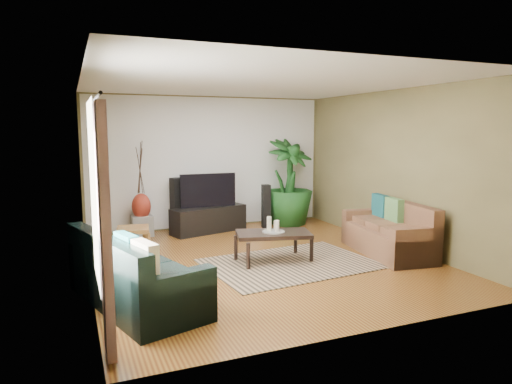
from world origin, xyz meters
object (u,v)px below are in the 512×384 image
sofa_right (388,228)px  vase (141,206)px  tv_stand (209,219)px  potted_plant (288,182)px  side_table (133,243)px  coffee_table (273,247)px  television (208,190)px  speaker_right (266,206)px  pedestal (142,226)px  speaker_left (177,205)px  sofa_left (136,268)px

sofa_right → vase: sofa_right is taller
tv_stand → potted_plant: size_ratio=0.83×
vase → side_table: size_ratio=0.98×
coffee_table → side_table: bearing=170.1°
television → vase: (-1.27, 0.17, -0.27)m
speaker_right → vase: (-2.50, 0.23, 0.12)m
pedestal → potted_plant: bearing=-1.8°
speaker_left → vase: speaker_left is taller
sofa_right → speaker_right: speaker_right is taller
sofa_left → potted_plant: potted_plant is taller
coffee_table → speaker_right: bearing=84.0°
television → speaker_right: 1.29m
tv_stand → vase: (-1.27, 0.19, 0.32)m
sofa_right → side_table: 4.08m
sofa_left → vase: 3.56m
sofa_left → side_table: bearing=-23.4°
potted_plant → vase: (-3.08, 0.10, -0.35)m
sofa_right → pedestal: 4.53m
sofa_right → side_table: size_ratio=3.46×
speaker_left → side_table: bearing=-137.5°
television → side_table: 2.26m
speaker_left → vase: (-0.70, -0.07, 0.03)m
tv_stand → side_table: bearing=-155.0°
sofa_right → tv_stand: (-2.25, 2.65, -0.17)m
coffee_table → pedestal: size_ratio=2.87×
sofa_left → tv_stand: 3.80m
sofa_left → speaker_left: 3.81m
sofa_right → speaker_left: bearing=-128.0°
sofa_left → tv_stand: bearing=-46.2°
potted_plant → pedestal: size_ratio=4.69×
sofa_right → vase: (-3.53, 2.84, 0.14)m
tv_stand → vase: size_ratio=3.05×
sofa_left → vase: sofa_left is taller
coffee_table → pedestal: (-1.62, 2.54, -0.03)m
sofa_right → potted_plant: (-0.45, 2.74, 0.49)m
speaker_left → potted_plant: (2.38, -0.17, 0.38)m
sofa_right → side_table: (-3.89, 1.22, -0.17)m
tv_stand → speaker_right: size_ratio=1.70×
side_table → pedestal: bearing=77.3°
speaker_left → speaker_right: (1.80, -0.30, -0.09)m
tv_stand → vase: bearing=155.3°
sofa_left → speaker_right: size_ratio=2.28×
television → speaker_left: size_ratio=1.04×
television → potted_plant: size_ratio=0.61×
pedestal → speaker_right: bearing=-5.3°
coffee_table → vase: 3.03m
television → potted_plant: bearing=2.5°
speaker_left → potted_plant: potted_plant is taller
tv_stand → sofa_right: bearing=-65.6°
potted_plant → tv_stand: bearing=-176.9°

